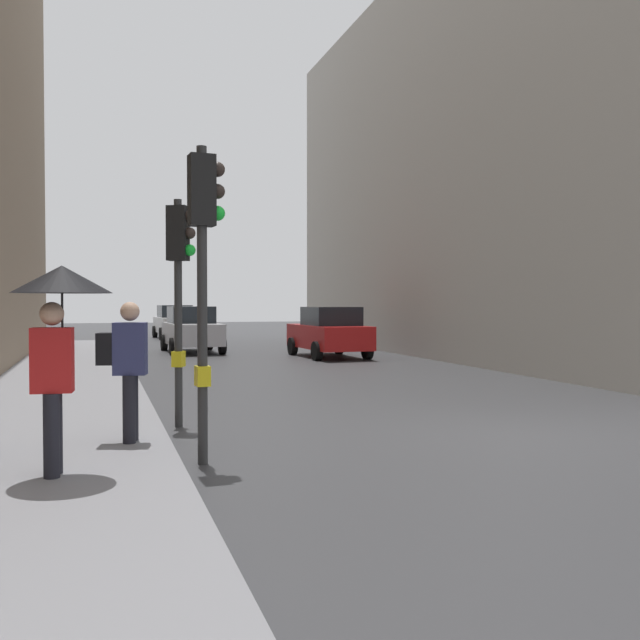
{
  "coord_description": "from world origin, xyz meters",
  "views": [
    {
      "loc": [
        -5.75,
        -8.93,
        1.93
      ],
      "look_at": [
        -0.97,
        6.57,
        1.52
      ],
      "focal_mm": 40.38,
      "sensor_mm": 36.0,
      "label": 1
    }
  ],
  "objects_px": {
    "traffic_light_near_left": "(204,246)",
    "pedestrian_with_umbrella": "(59,311)",
    "car_silver_hatchback": "(192,329)",
    "traffic_light_near_right": "(180,270)",
    "pedestrian_with_grey_backpack": "(127,363)",
    "car_white_compact": "(175,322)",
    "car_red_sedan": "(329,332)"
  },
  "relations": [
    {
      "from": "traffic_light_near_left",
      "to": "pedestrian_with_umbrella",
      "type": "distance_m",
      "value": 1.93
    },
    {
      "from": "pedestrian_with_umbrella",
      "to": "car_red_sedan",
      "type": "bearing_deg",
      "value": 63.34
    },
    {
      "from": "car_white_compact",
      "to": "pedestrian_with_umbrella",
      "type": "height_order",
      "value": "pedestrian_with_umbrella"
    },
    {
      "from": "traffic_light_near_left",
      "to": "pedestrian_with_umbrella",
      "type": "relative_size",
      "value": 1.76
    },
    {
      "from": "car_silver_hatchback",
      "to": "car_white_compact",
      "type": "distance_m",
      "value": 10.82
    },
    {
      "from": "traffic_light_near_left",
      "to": "car_white_compact",
      "type": "distance_m",
      "value": 30.19
    },
    {
      "from": "traffic_light_near_right",
      "to": "car_silver_hatchback",
      "type": "distance_m",
      "value": 16.78
    },
    {
      "from": "pedestrian_with_grey_backpack",
      "to": "car_white_compact",
      "type": "bearing_deg",
      "value": 83.07
    },
    {
      "from": "car_white_compact",
      "to": "pedestrian_with_grey_backpack",
      "type": "relative_size",
      "value": 2.42
    },
    {
      "from": "car_red_sedan",
      "to": "pedestrian_with_grey_backpack",
      "type": "relative_size",
      "value": 2.41
    },
    {
      "from": "traffic_light_near_left",
      "to": "pedestrian_with_grey_backpack",
      "type": "xyz_separation_m",
      "value": [
        -0.86,
        0.82,
        -1.43
      ]
    },
    {
      "from": "traffic_light_near_right",
      "to": "traffic_light_near_left",
      "type": "relative_size",
      "value": 0.93
    },
    {
      "from": "traffic_light_near_right",
      "to": "traffic_light_near_left",
      "type": "distance_m",
      "value": 2.66
    },
    {
      "from": "car_white_compact",
      "to": "car_red_sedan",
      "type": "relative_size",
      "value": 1.0
    },
    {
      "from": "pedestrian_with_grey_backpack",
      "to": "car_red_sedan",
      "type": "bearing_deg",
      "value": 63.05
    },
    {
      "from": "car_white_compact",
      "to": "pedestrian_with_umbrella",
      "type": "xyz_separation_m",
      "value": [
        -4.27,
        -30.82,
        0.96
      ]
    },
    {
      "from": "traffic_light_near_right",
      "to": "pedestrian_with_grey_backpack",
      "type": "xyz_separation_m",
      "value": [
        -0.86,
        -1.83,
        -1.26
      ]
    },
    {
      "from": "traffic_light_near_right",
      "to": "car_white_compact",
      "type": "relative_size",
      "value": 0.82
    },
    {
      "from": "traffic_light_near_left",
      "to": "pedestrian_with_grey_backpack",
      "type": "distance_m",
      "value": 1.86
    },
    {
      "from": "car_white_compact",
      "to": "pedestrian_with_grey_backpack",
      "type": "height_order",
      "value": "pedestrian_with_grey_backpack"
    },
    {
      "from": "car_silver_hatchback",
      "to": "pedestrian_with_umbrella",
      "type": "height_order",
      "value": "pedestrian_with_umbrella"
    },
    {
      "from": "car_white_compact",
      "to": "car_red_sedan",
      "type": "xyz_separation_m",
      "value": [
        3.81,
        -14.72,
        0.0
      ]
    },
    {
      "from": "traffic_light_near_right",
      "to": "pedestrian_with_umbrella",
      "type": "bearing_deg",
      "value": -114.61
    },
    {
      "from": "car_silver_hatchback",
      "to": "car_red_sedan",
      "type": "height_order",
      "value": "same"
    },
    {
      "from": "car_red_sedan",
      "to": "pedestrian_with_umbrella",
      "type": "bearing_deg",
      "value": -116.66
    },
    {
      "from": "traffic_light_near_left",
      "to": "pedestrian_with_grey_backpack",
      "type": "bearing_deg",
      "value": 136.48
    },
    {
      "from": "pedestrian_with_umbrella",
      "to": "pedestrian_with_grey_backpack",
      "type": "xyz_separation_m",
      "value": [
        0.72,
        1.61,
        -0.68
      ]
    },
    {
      "from": "traffic_light_near_right",
      "to": "car_white_compact",
      "type": "bearing_deg",
      "value": 84.39
    },
    {
      "from": "traffic_light_near_left",
      "to": "car_silver_hatchback",
      "type": "xyz_separation_m",
      "value": [
        2.23,
        19.22,
        -1.72
      ]
    },
    {
      "from": "car_silver_hatchback",
      "to": "car_white_compact",
      "type": "relative_size",
      "value": 0.99
    },
    {
      "from": "traffic_light_near_left",
      "to": "car_silver_hatchback",
      "type": "height_order",
      "value": "traffic_light_near_left"
    },
    {
      "from": "traffic_light_near_left",
      "to": "car_red_sedan",
      "type": "relative_size",
      "value": 0.88
    }
  ]
}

